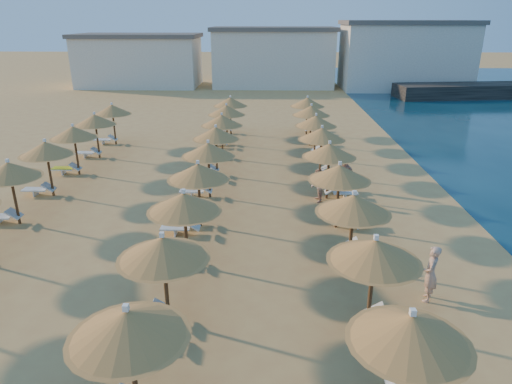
{
  "coord_description": "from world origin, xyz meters",
  "views": [
    {
      "loc": [
        0.78,
        -14.45,
        8.37
      ],
      "look_at": [
        0.29,
        4.0,
        1.3
      ],
      "focal_mm": 32.0,
      "sensor_mm": 36.0,
      "label": 1
    }
  ],
  "objects_px": {
    "beachgoer_a": "(431,274)",
    "parasol_row_east": "(339,174)",
    "parasol_row_west": "(198,173)",
    "beachgoer_b": "(318,186)",
    "beachgoer_c": "(344,174)"
  },
  "relations": [
    {
      "from": "beachgoer_a",
      "to": "parasol_row_east",
      "type": "bearing_deg",
      "value": -134.88
    },
    {
      "from": "parasol_row_west",
      "to": "parasol_row_east",
      "type": "bearing_deg",
      "value": 0.0
    },
    {
      "from": "beachgoer_a",
      "to": "beachgoer_b",
      "type": "relative_size",
      "value": 1.16
    },
    {
      "from": "beachgoer_c",
      "to": "beachgoer_b",
      "type": "relative_size",
      "value": 1.09
    },
    {
      "from": "parasol_row_west",
      "to": "beachgoer_b",
      "type": "distance_m",
      "value": 6.25
    },
    {
      "from": "parasol_row_east",
      "to": "beachgoer_c",
      "type": "relative_size",
      "value": 20.44
    },
    {
      "from": "parasol_row_east",
      "to": "parasol_row_west",
      "type": "xyz_separation_m",
      "value": [
        -5.8,
        0.0,
        0.0
      ]
    },
    {
      "from": "parasol_row_west",
      "to": "beachgoer_c",
      "type": "xyz_separation_m",
      "value": [
        6.77,
        4.47,
        -1.52
      ]
    },
    {
      "from": "beachgoer_c",
      "to": "beachgoer_a",
      "type": "xyz_separation_m",
      "value": [
        1.18,
        -9.79,
        0.06
      ]
    },
    {
      "from": "beachgoer_a",
      "to": "parasol_row_west",
      "type": "bearing_deg",
      "value": -100.69
    },
    {
      "from": "parasol_row_west",
      "to": "beachgoer_c",
      "type": "height_order",
      "value": "parasol_row_west"
    },
    {
      "from": "parasol_row_east",
      "to": "beachgoer_b",
      "type": "distance_m",
      "value": 3.36
    },
    {
      "from": "parasol_row_west",
      "to": "beachgoer_a",
      "type": "height_order",
      "value": "parasol_row_west"
    },
    {
      "from": "parasol_row_east",
      "to": "beachgoer_c",
      "type": "distance_m",
      "value": 4.82
    },
    {
      "from": "beachgoer_a",
      "to": "beachgoer_b",
      "type": "distance_m",
      "value": 8.65
    }
  ]
}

